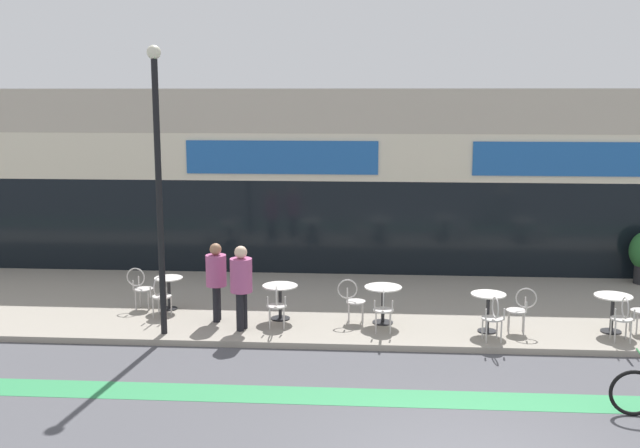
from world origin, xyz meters
TOP-DOWN VIEW (x-y plane):
  - sidewalk_slab at (0.00, 7.25)m, footprint 40.00×5.50m
  - storefront_facade at (0.00, 11.96)m, footprint 40.00×4.06m
  - bike_lane_stripe at (0.00, 2.34)m, footprint 36.00×0.70m
  - bistro_table_0 at (-5.64, 6.52)m, footprint 0.61×0.61m
  - bistro_table_1 at (-3.17, 5.99)m, footprint 0.72×0.72m
  - bistro_table_2 at (-1.06, 5.86)m, footprint 0.75×0.75m
  - bistro_table_3 at (0.97, 5.45)m, footprint 0.68×0.68m
  - bistro_table_4 at (3.38, 5.60)m, footprint 0.72×0.72m
  - cafe_chair_0_near at (-5.65, 5.90)m, footprint 0.45×0.60m
  - cafe_chair_0_side at (-6.27, 6.52)m, footprint 0.58×0.42m
  - cafe_chair_1_near at (-3.16, 5.36)m, footprint 0.44×0.59m
  - cafe_chair_2_near at (-1.06, 5.24)m, footprint 0.40×0.58m
  - cafe_chair_2_side at (-1.69, 5.86)m, footprint 0.58×0.42m
  - cafe_chair_3_near at (0.98, 4.82)m, footprint 0.45×0.60m
  - cafe_chair_3_side at (1.60, 5.44)m, footprint 0.60×0.45m
  - cafe_chair_4_near at (3.38, 4.97)m, footprint 0.41×0.58m
  - lamp_post at (-5.30, 4.89)m, footprint 0.26×0.26m
  - pedestrian_near_end at (-4.44, 5.78)m, footprint 0.44×0.44m
  - pedestrian_far_end at (-3.84, 5.25)m, footprint 0.53×0.53m

SIDE VIEW (x-z plane):
  - bike_lane_stripe at x=0.00m, z-range 0.00..0.01m
  - sidewalk_slab at x=0.00m, z-range 0.00..0.12m
  - bistro_table_0 at x=-5.64m, z-range 0.26..0.97m
  - bistro_table_1 at x=-3.17m, z-range 0.28..0.99m
  - cafe_chair_0_near at x=-5.65m, z-range 0.19..1.09m
  - cafe_chair_0_side at x=-6.27m, z-range 0.19..1.09m
  - cafe_chair_1_near at x=-3.16m, z-range 0.19..1.09m
  - cafe_chair_2_near at x=-1.06m, z-range 0.19..1.09m
  - cafe_chair_2_side at x=-1.69m, z-range 0.19..1.09m
  - cafe_chair_3_near at x=0.98m, z-range 0.19..1.09m
  - cafe_chair_3_side at x=1.60m, z-range 0.19..1.09m
  - cafe_chair_4_near at x=3.38m, z-range 0.19..1.09m
  - bistro_table_4 at x=3.38m, z-range 0.28..1.02m
  - bistro_table_3 at x=0.97m, z-range 0.28..1.05m
  - bistro_table_2 at x=-1.06m, z-range 0.29..1.05m
  - pedestrian_near_end at x=-4.44m, z-range 0.27..1.89m
  - pedestrian_far_end at x=-3.84m, z-range 0.28..1.96m
  - storefront_facade at x=0.00m, z-range -0.01..4.83m
  - lamp_post at x=-5.30m, z-range 0.53..5.99m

